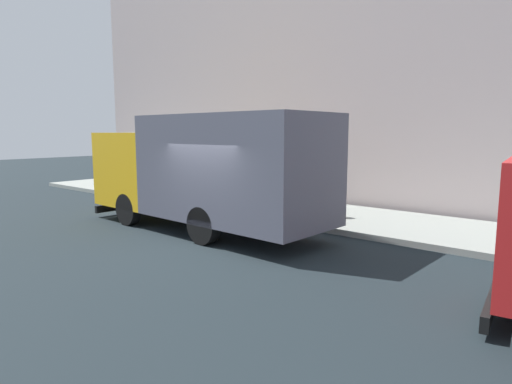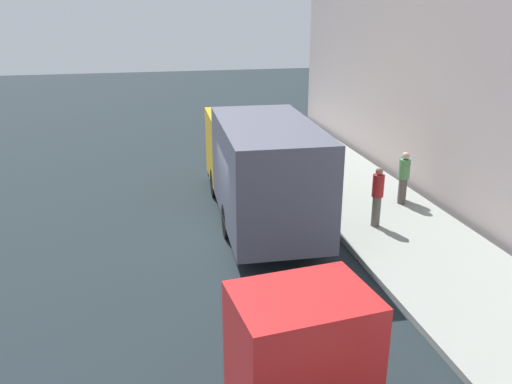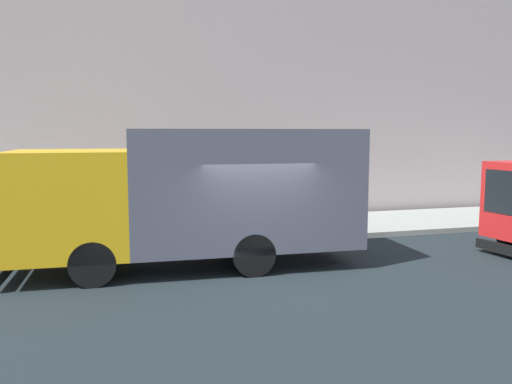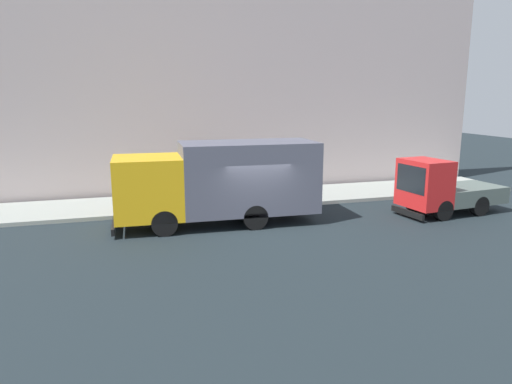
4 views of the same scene
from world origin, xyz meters
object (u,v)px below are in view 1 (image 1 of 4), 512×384
at_px(large_utility_truck, 206,169).
at_px(traffic_cone_orange, 192,191).
at_px(pedestrian_third, 302,179).
at_px(pedestrian_standing, 314,186).
at_px(pedestrian_walking, 298,180).

bearing_deg(large_utility_truck, traffic_cone_orange, 55.21).
xyz_separation_m(large_utility_truck, pedestrian_third, (4.71, -0.11, -0.68)).
xyz_separation_m(pedestrian_third, traffic_cone_orange, (-1.91, 3.85, -0.56)).
relative_size(pedestrian_third, traffic_cone_orange, 2.36).
distance_m(pedestrian_standing, traffic_cone_orange, 5.40).
xyz_separation_m(large_utility_truck, traffic_cone_orange, (2.79, 3.74, -1.24)).
height_order(large_utility_truck, traffic_cone_orange, large_utility_truck).
distance_m(pedestrian_walking, pedestrian_standing, 2.54).
bearing_deg(pedestrian_walking, pedestrian_third, 121.70).
xyz_separation_m(large_utility_truck, pedestrian_standing, (3.10, -1.62, -0.66)).
height_order(large_utility_truck, pedestrian_walking, large_utility_truck).
distance_m(pedestrian_walking, traffic_cone_orange, 4.13).
bearing_deg(pedestrian_standing, pedestrian_walking, 150.76).
xyz_separation_m(pedestrian_walking, traffic_cone_orange, (-2.08, 3.54, -0.50)).
relative_size(large_utility_truck, traffic_cone_orange, 10.98).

